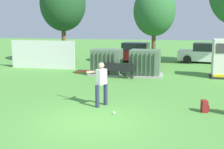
% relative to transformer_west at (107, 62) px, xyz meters
% --- Properties ---
extents(ground_plane, '(96.00, 96.00, 0.00)m').
position_rel_transformer_west_xyz_m(ground_plane, '(1.60, -8.95, -0.79)').
color(ground_plane, '#51933D').
extents(fence_panel, '(4.80, 0.12, 2.00)m').
position_rel_transformer_west_xyz_m(fence_panel, '(-5.10, 1.55, 0.21)').
color(fence_panel, silver).
rests_on(fence_panel, ground).
extents(transformer_west, '(2.10, 1.70, 1.62)m').
position_rel_transformer_west_xyz_m(transformer_west, '(0.00, 0.00, 0.00)').
color(transformer_west, '#9E9B93').
rests_on(transformer_west, ground).
extents(transformer_mid_west, '(2.10, 1.70, 1.62)m').
position_rel_transformer_west_xyz_m(transformer_mid_west, '(2.41, 0.03, 0.00)').
color(transformer_mid_west, '#9E9B93').
rests_on(transformer_mid_west, ground).
extents(park_bench, '(1.83, 0.59, 0.92)m').
position_rel_transformer_west_xyz_m(park_bench, '(1.00, -1.02, -0.25)').
color(park_bench, black).
rests_on(park_bench, ground).
extents(batter, '(1.52, 1.01, 1.74)m').
position_rel_transformer_west_xyz_m(batter, '(1.43, -6.99, 0.19)').
color(batter, '#282D4C').
rests_on(batter, ground).
extents(sports_ball, '(0.09, 0.09, 0.09)m').
position_rel_transformer_west_xyz_m(sports_ball, '(2.18, -7.94, -0.74)').
color(sports_ball, white).
rests_on(sports_ball, ground).
extents(backpack, '(0.31, 0.35, 0.44)m').
position_rel_transformer_west_xyz_m(backpack, '(5.39, -6.96, -0.57)').
color(backpack, maroon).
rests_on(backpack, ground).
extents(tree_left, '(3.57, 3.57, 6.82)m').
position_rel_transformer_west_xyz_m(tree_left, '(-4.61, 4.42, 3.89)').
color(tree_left, brown).
rests_on(tree_left, ground).
extents(tree_center_left, '(3.11, 3.11, 5.95)m').
position_rel_transformer_west_xyz_m(tree_center_left, '(2.52, 4.63, 3.29)').
color(tree_center_left, brown).
rests_on(tree_center_left, ground).
extents(parked_car_leftmost, '(4.34, 2.21, 1.62)m').
position_rel_transformer_west_xyz_m(parked_car_leftmost, '(0.79, 6.56, -0.04)').
color(parked_car_leftmost, maroon).
rests_on(parked_car_leftmost, ground).
extents(parked_car_left_of_center, '(4.37, 2.30, 1.62)m').
position_rel_transformer_west_xyz_m(parked_car_left_of_center, '(6.53, 7.25, -0.04)').
color(parked_car_left_of_center, silver).
rests_on(parked_car_left_of_center, ground).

